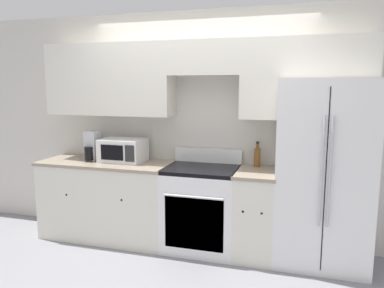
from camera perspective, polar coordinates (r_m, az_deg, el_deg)
name	(u,v)px	position (r m, az deg, el deg)	size (l,w,h in m)	color
ground_plane	(184,259)	(4.06, -1.30, -17.05)	(12.00, 12.00, 0.00)	gray
wall_back	(198,108)	(4.22, 0.97, 5.53)	(8.00, 0.39, 2.60)	beige
lower_cabinets_left	(108,199)	(4.55, -12.72, -8.20)	(1.54, 0.64, 0.91)	silver
lower_cabinets_right	(256,213)	(4.03, 9.69, -10.36)	(0.42, 0.64, 0.91)	silver
oven_range	(202,208)	(4.13, 1.46, -9.68)	(0.78, 0.65, 1.07)	white
refrigerator	(323,173)	(3.94, 19.38, -4.16)	(0.89, 0.75, 1.84)	white
microwave	(123,150)	(4.39, -10.46, -0.91)	(0.49, 0.37, 0.26)	white
bottle	(257,157)	(4.11, 9.92, -1.91)	(0.07, 0.07, 0.27)	brown
coffee_maker	(93,147)	(4.53, -14.88, -0.38)	(0.14, 0.25, 0.34)	#B7B7BC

